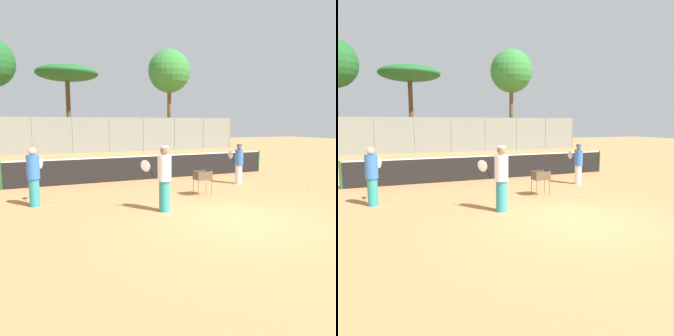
{
  "view_description": "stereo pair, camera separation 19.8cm",
  "coord_description": "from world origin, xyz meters",
  "views": [
    {
      "loc": [
        -4.99,
        -6.69,
        2.48
      ],
      "look_at": [
        -0.73,
        3.14,
        1.0
      ],
      "focal_mm": 35.0,
      "sensor_mm": 36.0,
      "label": 1
    },
    {
      "loc": [
        -4.8,
        -6.77,
        2.48
      ],
      "look_at": [
        -0.73,
        3.14,
        1.0
      ],
      "focal_mm": 35.0,
      "sensor_mm": 36.0,
      "label": 2
    }
  ],
  "objects": [
    {
      "name": "ground_plane",
      "position": [
        0.0,
        0.0,
        0.0
      ],
      "size": [
        80.0,
        80.0,
        0.0
      ],
      "primitive_type": "plane",
      "color": "#D37F4C"
    },
    {
      "name": "tennis_ball_0",
      "position": [
        5.12,
        2.69,
        0.03
      ],
      "size": [
        0.07,
        0.07,
        0.07
      ],
      "primitive_type": "sphere",
      "color": "#D1E54C",
      "rests_on": "ground_plane"
    },
    {
      "name": "player_white_outfit",
      "position": [
        -4.84,
        3.66,
        0.91
      ],
      "size": [
        0.53,
        0.86,
        1.77
      ],
      "rotation": [
        0.0,
        0.0,
        1.11
      ],
      "color": "teal",
      "rests_on": "ground_plane"
    },
    {
      "name": "ball_cart",
      "position": [
        0.5,
        3.0,
        0.63
      ],
      "size": [
        0.56,
        0.41,
        0.85
      ],
      "color": "brown",
      "rests_on": "ground_plane"
    },
    {
      "name": "player_yellow_shirt",
      "position": [
        2.93,
        4.31,
        0.85
      ],
      "size": [
        0.34,
        0.88,
        1.63
      ],
      "rotation": [
        0.0,
        0.0,
        1.7
      ],
      "color": "white",
      "rests_on": "ground_plane"
    },
    {
      "name": "tennis_ball_1",
      "position": [
        4.48,
        4.86,
        0.03
      ],
      "size": [
        0.07,
        0.07,
        0.07
      ],
      "primitive_type": "sphere",
      "color": "#D1E54C",
      "rests_on": "ground_plane"
    },
    {
      "name": "tennis_ball_2",
      "position": [
        1.62,
        2.35,
        0.03
      ],
      "size": [
        0.07,
        0.07,
        0.07
      ],
      "primitive_type": "sphere",
      "color": "#D1E54C",
      "rests_on": "ground_plane"
    },
    {
      "name": "tennis_net",
      "position": [
        0.0,
        6.8,
        0.56
      ],
      "size": [
        11.98,
        0.1,
        1.07
      ],
      "color": "#26592D",
      "rests_on": "ground_plane"
    },
    {
      "name": "tennis_ball_3",
      "position": [
        -4.28,
        3.97,
        0.03
      ],
      "size": [
        0.07,
        0.07,
        0.07
      ],
      "primitive_type": "sphere",
      "color": "#D1E54C",
      "rests_on": "ground_plane"
    },
    {
      "name": "back_fence",
      "position": [
        0.0,
        20.69,
        1.47
      ],
      "size": [
        27.28,
        0.08,
        2.95
      ],
      "color": "gray",
      "rests_on": "ground_plane"
    },
    {
      "name": "tree_2",
      "position": [
        8.02,
        23.02,
        7.36
      ],
      "size": [
        4.07,
        4.07,
        9.45
      ],
      "color": "brown",
      "rests_on": "ground_plane"
    },
    {
      "name": "tree_1",
      "position": [
        -1.25,
        24.99,
        6.86
      ],
      "size": [
        5.57,
        5.57,
        7.65
      ],
      "color": "brown",
      "rests_on": "ground_plane"
    },
    {
      "name": "player_red_cap",
      "position": [
        -1.51,
        1.61,
        0.96
      ],
      "size": [
        0.79,
        0.67,
        1.85
      ],
      "rotation": [
        0.0,
        0.0,
        2.47
      ],
      "color": "teal",
      "rests_on": "ground_plane"
    }
  ]
}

